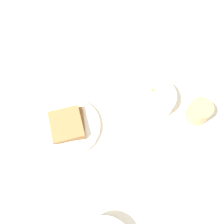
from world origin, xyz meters
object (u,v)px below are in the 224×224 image
at_px(egg_bowl, 154,98).
at_px(drinking_cup, 199,111).
at_px(toast_sandwich, 67,124).
at_px(toast_plate, 69,127).
at_px(soup_spoon, 217,153).

height_order(egg_bowl, drinking_cup, egg_bowl).
height_order(toast_sandwich, drinking_cup, drinking_cup).
xyz_separation_m(toast_plate, soup_spoon, (-0.23, -0.40, 0.01)).
xyz_separation_m(soup_spoon, drinking_cup, (0.13, -0.00, 0.02)).
height_order(soup_spoon, drinking_cup, drinking_cup).
relative_size(toast_plate, soup_spoon, 1.19).
bearing_deg(drinking_cup, toast_sandwich, 76.73).
distance_m(toast_sandwich, soup_spoon, 0.46).
bearing_deg(soup_spoon, drinking_cup, -0.57).
xyz_separation_m(toast_plate, drinking_cup, (-0.10, -0.40, 0.03)).
relative_size(egg_bowl, soup_spoon, 0.84).
bearing_deg(egg_bowl, toast_sandwich, 89.90).
height_order(egg_bowl, toast_sandwich, egg_bowl).
height_order(egg_bowl, soup_spoon, egg_bowl).
distance_m(egg_bowl, toast_sandwich, 0.29).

